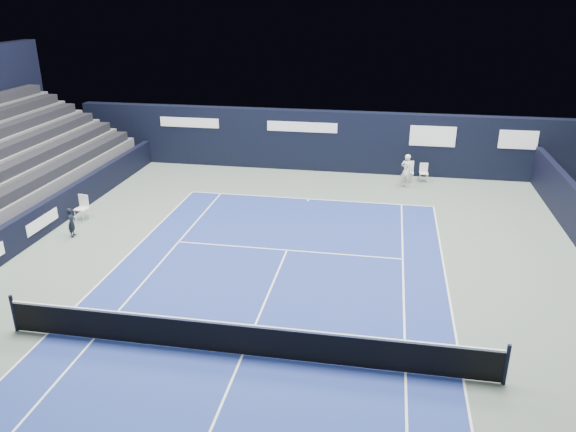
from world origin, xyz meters
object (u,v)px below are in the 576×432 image
at_px(tennis_player, 407,171).
at_px(tennis_net, 242,338).
at_px(folding_chair_back_b, 424,171).
at_px(line_judge_chair, 82,206).
at_px(folding_chair_back_a, 409,170).

bearing_deg(tennis_player, tennis_net, -106.68).
height_order(folding_chair_back_b, line_judge_chair, line_judge_chair).
relative_size(folding_chair_back_b, tennis_player, 0.56).
relative_size(folding_chair_back_b, tennis_net, 0.07).
xyz_separation_m(folding_chair_back_a, folding_chair_back_b, (0.72, 0.13, -0.06)).
bearing_deg(folding_chair_back_a, line_judge_chair, -152.23).
xyz_separation_m(line_judge_chair, tennis_player, (13.08, 6.53, 0.22)).
distance_m(folding_chair_back_a, tennis_player, 0.94).
bearing_deg(line_judge_chair, tennis_player, 35.50).
xyz_separation_m(folding_chair_back_a, tennis_net, (-4.46, -15.33, -0.07)).
xyz_separation_m(folding_chair_back_b, tennis_net, (-5.18, -15.46, -0.01)).
xyz_separation_m(folding_chair_back_a, tennis_player, (-0.14, -0.90, 0.23)).
height_order(folding_chair_back_a, line_judge_chair, line_judge_chair).
distance_m(tennis_net, tennis_player, 15.06).
bearing_deg(tennis_net, line_judge_chair, 137.94).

